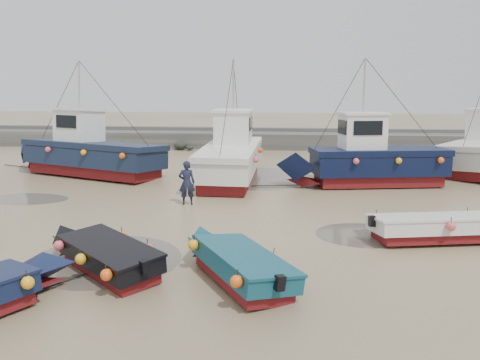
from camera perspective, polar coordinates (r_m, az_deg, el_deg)
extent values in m
plane|color=tan|center=(15.04, -5.21, -8.29)|extent=(120.00, 120.00, 0.00)
cube|color=#5E5E5A|center=(36.24, 1.10, 4.87)|extent=(60.00, 2.20, 1.20)
cube|color=#5E5E5A|center=(37.35, 1.25, 6.21)|extent=(60.00, 0.60, 0.25)
ellipsoid|color=black|center=(33.33, 9.51, 3.52)|extent=(0.84, 0.86, 0.51)
ellipsoid|color=black|center=(35.13, 13.74, 3.86)|extent=(0.98, 1.07, 0.72)
ellipsoid|color=black|center=(35.65, 24.15, 3.14)|extent=(0.78, 0.90, 0.59)
ellipsoid|color=black|center=(35.50, -7.30, 4.20)|extent=(0.99, 0.80, 0.58)
ellipsoid|color=black|center=(35.30, 20.99, 3.18)|extent=(0.54, 0.46, 0.30)
ellipsoid|color=black|center=(34.90, 16.94, 3.41)|extent=(0.61, 0.47, 0.46)
ellipsoid|color=black|center=(35.17, -6.14, 3.94)|extent=(0.61, 0.53, 0.32)
ellipsoid|color=black|center=(35.79, 18.79, 3.53)|extent=(0.67, 0.55, 0.43)
ellipsoid|color=black|center=(35.56, -14.17, 4.00)|extent=(1.09, 0.88, 0.72)
ellipsoid|color=black|center=(35.28, -11.04, 3.83)|extent=(0.65, 0.60, 0.37)
ellipsoid|color=black|center=(34.28, 16.77, 3.43)|extent=(0.88, 0.64, 0.62)
ellipsoid|color=black|center=(34.00, -0.76, 3.74)|extent=(0.64, 0.62, 0.48)
ellipsoid|color=black|center=(35.02, 13.83, 3.58)|extent=(0.55, 0.45, 0.29)
cylinder|color=#575145|center=(14.66, -15.99, -9.27)|extent=(4.47, 4.47, 0.01)
cylinder|color=#575145|center=(16.75, 14.77, -6.47)|extent=(3.26, 3.26, 0.01)
cylinder|color=#575145|center=(22.99, -24.49, -2.10)|extent=(3.72, 3.72, 0.01)
cylinder|color=#575145|center=(25.37, 1.66, 0.29)|extent=(6.45, 6.45, 0.01)
pyramid|color=#0F1837|center=(12.80, -23.38, -8.39)|extent=(1.74, 1.49, 0.90)
cylinder|color=black|center=(13.53, -19.58, -11.26)|extent=(1.15, 1.68, 0.04)
sphere|color=#FB5D15|center=(11.85, -24.26, -11.92)|extent=(0.30, 0.30, 0.30)
cube|color=maroon|center=(12.52, 0.13, -11.86)|extent=(2.78, 3.35, 0.30)
cube|color=#114758|center=(12.37, 0.13, -10.28)|extent=(3.10, 3.67, 0.45)
pyramid|color=#114758|center=(13.95, -3.69, -5.69)|extent=(1.68, 1.42, 0.90)
cube|color=brown|center=(12.31, 0.13, -9.57)|extent=(2.55, 3.05, 0.10)
cube|color=#114758|center=(12.28, 0.13, -9.18)|extent=(3.19, 3.77, 0.07)
cube|color=black|center=(10.90, 4.45, -12.56)|extent=(0.28, 0.27, 0.35)
cylinder|color=black|center=(15.02, -4.96, -8.19)|extent=(1.10, 1.71, 0.04)
sphere|color=#FB5D15|center=(10.87, -0.86, -12.99)|extent=(0.30, 0.30, 0.30)
sphere|color=#FB5D15|center=(12.73, 3.75, -9.12)|extent=(0.30, 0.30, 0.30)
sphere|color=#FB5D15|center=(13.14, -6.06, -8.48)|extent=(0.30, 0.30, 0.30)
cube|color=maroon|center=(16.90, 22.75, -6.35)|extent=(4.09, 2.09, 0.30)
cube|color=silver|center=(16.79, 22.86, -5.14)|extent=(4.41, 2.38, 0.45)
cube|color=brown|center=(16.75, 22.90, -4.60)|extent=(3.70, 1.94, 0.10)
cube|color=silver|center=(16.72, 22.93, -4.30)|extent=(4.52, 2.46, 0.07)
cube|color=black|center=(15.84, 15.89, -4.98)|extent=(0.22, 0.25, 0.35)
sphere|color=#FB5D15|center=(16.88, 16.40, -4.20)|extent=(0.30, 0.30, 0.30)
sphere|color=#FB5D15|center=(15.99, 24.45, -5.74)|extent=(0.30, 0.30, 0.30)
sphere|color=#FB5D15|center=(18.36, 26.12, -3.65)|extent=(0.30, 0.30, 0.30)
cube|color=maroon|center=(13.67, -15.48, -10.20)|extent=(3.23, 3.03, 0.30)
cube|color=black|center=(13.53, -15.58, -8.73)|extent=(3.55, 3.35, 0.45)
pyramid|color=black|center=(15.20, -19.43, -4.87)|extent=(1.45, 1.51, 0.90)
cube|color=brown|center=(13.47, -15.62, -8.07)|extent=(2.95, 2.77, 0.10)
cube|color=black|center=(13.44, -15.64, -7.71)|extent=(3.64, 3.44, 0.07)
cube|color=black|center=(11.98, -11.41, -10.42)|extent=(0.28, 0.28, 0.35)
cylinder|color=black|center=(16.26, -20.50, -7.33)|extent=(1.53, 1.35, 0.04)
sphere|color=#FB5D15|center=(12.00, -15.87, -10.98)|extent=(0.30, 0.30, 0.30)
sphere|color=#FB5D15|center=(13.30, -11.06, -8.39)|extent=(0.30, 0.30, 0.30)
sphere|color=#FB5D15|center=(13.17, -18.75, -9.04)|extent=(0.30, 0.30, 0.30)
sphere|color=#FB5D15|center=(14.43, -14.06, -6.86)|extent=(0.30, 0.30, 0.30)
sphere|color=#FB5D15|center=(14.38, -21.12, -7.41)|extent=(0.30, 0.30, 0.30)
cube|color=maroon|center=(27.09, -17.33, 1.08)|extent=(7.65, 4.65, 0.55)
cube|color=#141F35|center=(26.96, -17.43, 2.65)|extent=(8.29, 5.22, 0.95)
pyramid|color=#141F35|center=(30.03, -23.87, 4.45)|extent=(2.27, 3.08, 1.40)
cube|color=brown|center=(26.88, -17.50, 3.73)|extent=(8.09, 5.06, 0.08)
cube|color=#141F35|center=(26.86, -17.52, 4.02)|extent=(8.48, 5.33, 0.30)
cube|color=white|center=(27.48, -19.31, 6.12)|extent=(2.53, 2.49, 1.70)
cube|color=white|center=(27.41, -19.44, 8.01)|extent=(2.73, 2.69, 0.12)
cube|color=black|center=(28.17, -20.85, 6.66)|extent=(0.60, 1.57, 0.68)
cylinder|color=#B7B7B2|center=(27.36, -19.65, 10.84)|extent=(0.10, 0.10, 2.60)
cylinder|color=black|center=(31.16, -25.04, 1.43)|extent=(2.84, 1.05, 0.05)
sphere|color=#E4545B|center=(23.77, -14.33, 2.47)|extent=(0.30, 0.30, 0.30)
sphere|color=#E4545B|center=(26.86, -12.37, 3.66)|extent=(0.30, 0.30, 0.30)
sphere|color=#E4545B|center=(25.40, -18.70, 2.81)|extent=(0.30, 0.30, 0.30)
sphere|color=#E4545B|center=(28.42, -16.39, 3.91)|extent=(0.30, 0.30, 0.30)
sphere|color=#E4545B|center=(27.16, -22.53, 3.10)|extent=(0.30, 0.30, 0.30)
sphere|color=#E4545B|center=(30.11, -19.97, 4.11)|extent=(0.30, 0.30, 0.30)
cube|color=maroon|center=(24.61, -1.15, 0.56)|extent=(2.41, 7.23, 0.55)
cube|color=silver|center=(24.46, -1.15, 2.28)|extent=(2.82, 7.77, 0.95)
pyramid|color=silver|center=(28.68, 0.04, 5.17)|extent=(2.67, 1.49, 1.40)
cube|color=brown|center=(24.38, -1.16, 3.47)|extent=(2.71, 7.59, 0.08)
cube|color=silver|center=(24.36, -1.16, 3.80)|extent=(2.88, 7.94, 0.30)
cube|color=white|center=(25.27, -0.84, 6.32)|extent=(1.89, 2.04, 1.70)
cube|color=white|center=(25.19, -0.85, 8.38)|extent=(2.04, 2.21, 0.12)
cube|color=black|center=(26.25, -0.55, 7.10)|extent=(1.57, 0.09, 0.68)
cylinder|color=#B7B7B2|center=(25.14, -0.86, 11.47)|extent=(0.10, 0.10, 2.60)
cylinder|color=black|center=(30.09, 0.30, 2.24)|extent=(0.12, 3.00, 0.05)
sphere|color=#E4545B|center=(21.69, -6.03, 1.87)|extent=(0.30, 0.30, 0.30)
sphere|color=#E4545B|center=(22.75, 1.91, 2.42)|extent=(0.30, 0.30, 0.30)
sphere|color=#E4545B|center=(24.64, -4.48, 3.15)|extent=(0.30, 0.30, 0.30)
sphere|color=#E4545B|center=(25.76, 2.49, 3.58)|extent=(0.30, 0.30, 0.30)
sphere|color=#E4545B|center=(27.62, -3.26, 4.16)|extent=(0.30, 0.30, 0.30)
cube|color=maroon|center=(24.57, 16.40, 0.04)|extent=(6.28, 2.93, 0.55)
cube|color=black|center=(24.43, 16.50, 1.76)|extent=(6.77, 3.35, 0.95)
pyramid|color=black|center=(23.27, 7.81, 3.39)|extent=(1.78, 2.54, 1.40)
cube|color=brown|center=(24.34, 16.57, 2.95)|extent=(6.61, 3.24, 0.08)
cube|color=black|center=(24.32, 16.59, 3.27)|extent=(6.92, 3.42, 0.30)
cube|color=white|center=(23.90, 14.74, 5.58)|extent=(2.24, 1.94, 1.70)
cube|color=white|center=(23.82, 14.86, 7.75)|extent=(2.42, 2.10, 0.12)
cube|color=black|center=(23.57, 12.41, 6.23)|extent=(0.27, 1.39, 0.68)
cylinder|color=#B7B7B2|center=(23.76, 15.04, 11.02)|extent=(0.10, 0.10, 2.60)
cylinder|color=black|center=(23.39, 5.07, -0.72)|extent=(2.97, 0.53, 0.05)
sphere|color=#E4545B|center=(24.24, 23.33, 2.03)|extent=(0.30, 0.30, 0.30)
sphere|color=#E4545B|center=(26.12, 18.76, 3.05)|extent=(0.30, 0.30, 0.30)
sphere|color=#E4545B|center=(23.37, 18.82, 2.03)|extent=(0.30, 0.30, 0.30)
sphere|color=#E4545B|center=(25.40, 14.46, 3.07)|extent=(0.30, 0.30, 0.30)
sphere|color=#E4545B|center=(22.66, 14.00, 2.02)|extent=(0.30, 0.30, 0.30)
sphere|color=#E4545B|center=(24.83, 9.93, 3.08)|extent=(0.30, 0.30, 0.30)
sphere|color=#E4545B|center=(27.72, 22.99, 3.23)|extent=(0.30, 0.30, 0.30)
sphere|color=#E4545B|center=(29.74, 24.57, 3.65)|extent=(0.30, 0.30, 0.30)
sphere|color=#E4545B|center=(31.78, 25.96, 4.01)|extent=(0.30, 0.30, 0.30)
imported|color=#191D34|center=(20.15, -6.44, -2.97)|extent=(0.77, 0.58, 1.90)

